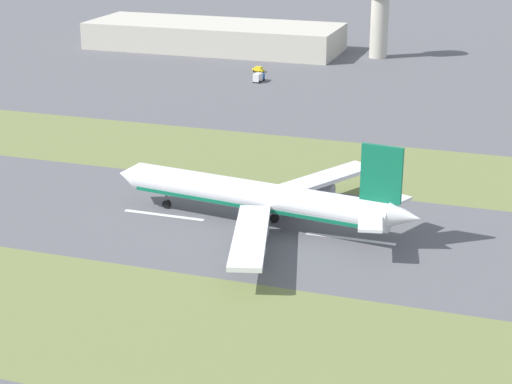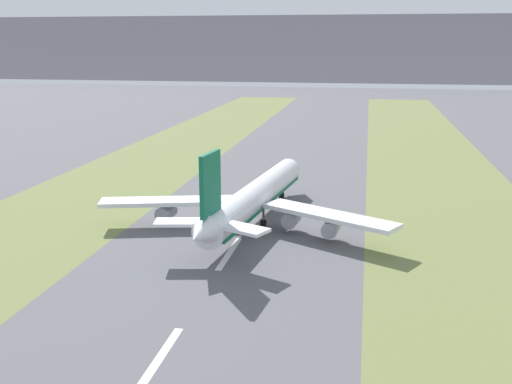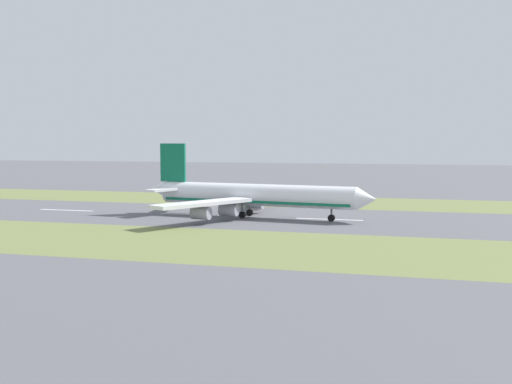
# 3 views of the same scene
# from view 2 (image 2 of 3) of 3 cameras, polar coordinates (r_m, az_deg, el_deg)

# --- Properties ---
(ground_plane) EXTENTS (800.00, 800.00, 0.00)m
(ground_plane) POSITION_cam_2_polar(r_m,az_deg,el_deg) (132.65, -0.52, -2.81)
(ground_plane) COLOR #56565B
(grass_median_west) EXTENTS (40.00, 600.00, 0.01)m
(grass_median_west) POSITION_cam_2_polar(r_m,az_deg,el_deg) (147.69, -17.93, -1.74)
(grass_median_west) COLOR olive
(grass_median_west) RESTS_ON ground
(grass_median_east) EXTENTS (40.00, 600.00, 0.01)m
(grass_median_east) POSITION_cam_2_polar(r_m,az_deg,el_deg) (132.02, 19.07, -3.70)
(grass_median_east) COLOR olive
(grass_median_east) RESTS_ON ground
(centreline_dash_near) EXTENTS (1.20, 18.00, 0.01)m
(centreline_dash_near) POSITION_cam_2_polar(r_m,az_deg,el_deg) (78.33, -9.40, -15.65)
(centreline_dash_near) COLOR silver
(centreline_dash_near) RESTS_ON ground
(centreline_dash_mid) EXTENTS (1.20, 18.00, 0.01)m
(centreline_dash_mid) POSITION_cam_2_polar(r_m,az_deg,el_deg) (113.25, -2.55, -5.84)
(centreline_dash_mid) COLOR silver
(centreline_dash_mid) RESTS_ON ground
(centreline_dash_far) EXTENTS (1.20, 18.00, 0.01)m
(centreline_dash_far) POSITION_cam_2_polar(r_m,az_deg,el_deg) (150.72, 0.87, -0.73)
(centreline_dash_far) COLOR silver
(centreline_dash_far) RESTS_ON ground
(airplane_main_jet) EXTENTS (63.63, 67.16, 20.20)m
(airplane_main_jet) POSITION_cam_2_polar(r_m,az_deg,el_deg) (128.15, -0.26, -0.62)
(airplane_main_jet) COLOR white
(airplane_main_jet) RESTS_ON ground
(mountain_ridge) EXTENTS (800.00, 120.00, 63.10)m
(mountain_ridge) POSITION_cam_2_polar(r_m,az_deg,el_deg) (645.03, 8.59, 13.35)
(mountain_ridge) COLOR gray
(mountain_ridge) RESTS_ON ground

